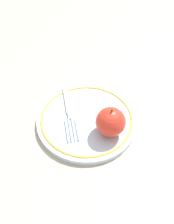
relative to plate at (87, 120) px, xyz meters
name	(u,v)px	position (x,y,z in m)	size (l,w,h in m)	color
ground_plane	(85,119)	(0.00, -0.01, -0.01)	(2.00, 2.00, 0.00)	#B8A790
plate	(87,120)	(0.00, 0.00, 0.00)	(0.24, 0.24, 0.02)	silver
apple_red_whole	(111,122)	(-0.04, 0.06, 0.04)	(0.07, 0.07, 0.08)	red
fork	(68,108)	(0.03, -0.04, 0.01)	(0.05, 0.19, 0.00)	silver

